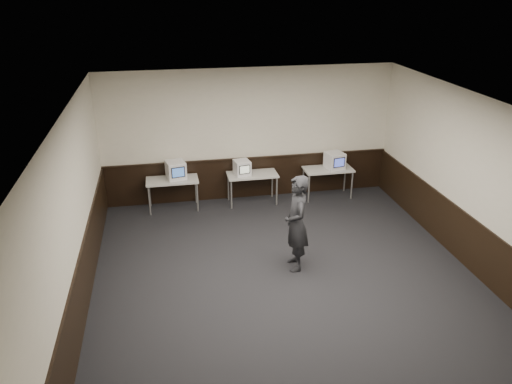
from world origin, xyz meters
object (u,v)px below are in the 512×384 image
(emac_center, at_px, (242,168))
(person, at_px, (296,223))
(desk_left, at_px, (172,182))
(desk_right, at_px, (328,171))
(emac_right, at_px, (335,161))
(desk_center, at_px, (252,177))
(emac_left, at_px, (176,170))

(emac_center, bearing_deg, person, -90.06)
(desk_left, distance_m, desk_right, 3.80)
(person, bearing_deg, desk_left, -142.83)
(desk_left, bearing_deg, emac_center, -0.39)
(desk_right, xyz_separation_m, emac_right, (0.15, -0.02, 0.28))
(person, bearing_deg, emac_center, -168.64)
(desk_center, height_order, emac_left, emac_left)
(emac_right, bearing_deg, desk_right, 162.27)
(emac_left, relative_size, emac_center, 1.21)
(desk_center, bearing_deg, emac_center, -177.43)
(emac_center, xyz_separation_m, person, (0.51, -3.04, -0.00))
(emac_left, bearing_deg, person, -67.89)
(desk_right, relative_size, person, 0.65)
(desk_left, distance_m, emac_center, 1.67)
(emac_right, bearing_deg, desk_left, 168.71)
(emac_center, height_order, person, person)
(desk_right, height_order, emac_center, emac_center)
(desk_left, distance_m, emac_right, 3.96)
(desk_right, bearing_deg, desk_center, 180.00)
(desk_left, distance_m, emac_left, 0.30)
(emac_left, xyz_separation_m, emac_center, (1.55, -0.05, -0.03))
(desk_center, xyz_separation_m, person, (0.26, -3.05, 0.25))
(desk_center, height_order, person, person)
(desk_left, relative_size, emac_right, 2.41)
(emac_left, distance_m, emac_right, 3.85)
(emac_center, relative_size, person, 0.23)
(desk_left, xyz_separation_m, emac_center, (1.65, -0.01, 0.25))
(desk_right, xyz_separation_m, emac_left, (-3.70, 0.04, 0.28))
(desk_center, xyz_separation_m, emac_left, (-1.80, 0.04, 0.28))
(emac_left, bearing_deg, emac_center, -13.42)
(desk_right, relative_size, emac_right, 2.41)
(emac_center, bearing_deg, desk_left, 170.07)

